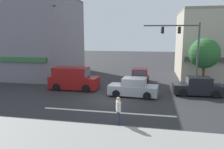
% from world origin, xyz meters
% --- Properties ---
extents(ground_plane, '(120.00, 120.00, 0.00)m').
position_xyz_m(ground_plane, '(0.00, 0.00, 0.00)').
color(ground_plane, '#2B2B2D').
extents(lane_marking_stripe, '(9.00, 0.24, 0.01)m').
position_xyz_m(lane_marking_stripe, '(0.00, -3.50, 0.00)').
color(lane_marking_stripe, silver).
rests_on(lane_marking_stripe, ground).
extents(sidewalk_curb, '(40.00, 5.00, 0.16)m').
position_xyz_m(sidewalk_curb, '(0.00, -8.50, 0.08)').
color(sidewalk_curb, gray).
rests_on(sidewalk_curb, ground).
extents(building_left_block, '(11.34, 11.69, 10.12)m').
position_xyz_m(building_left_block, '(-13.37, 9.41, 5.06)').
color(building_left_block, slate).
rests_on(building_left_block, ground).
extents(building_right_corner, '(10.25, 8.81, 8.12)m').
position_xyz_m(building_right_corner, '(11.03, 11.80, 4.06)').
color(building_right_corner, '#B7AD99').
rests_on(building_right_corner, ground).
extents(street_tree, '(2.91, 2.91, 4.86)m').
position_xyz_m(street_tree, '(7.69, 5.25, 3.39)').
color(street_tree, '#4C3823').
rests_on(street_tree, ground).
extents(utility_pole_near_left, '(1.40, 0.22, 8.60)m').
position_xyz_m(utility_pole_near_left, '(-8.10, 5.08, 4.45)').
color(utility_pole_near_left, brown).
rests_on(utility_pole_near_left, ground).
extents(traffic_light_mast, '(4.87, 0.62, 6.20)m').
position_xyz_m(traffic_light_mast, '(5.76, 3.18, 4.18)').
color(traffic_light_mast, '#47474C').
rests_on(traffic_light_mast, ground).
extents(sedan_crossing_center, '(4.21, 2.11, 1.58)m').
position_xyz_m(sedan_crossing_center, '(1.31, 0.87, 0.71)').
color(sedan_crossing_center, '#999EA3').
rests_on(sedan_crossing_center, ground).
extents(sedan_crossing_rightbound, '(1.88, 4.10, 1.58)m').
position_xyz_m(sedan_crossing_rightbound, '(1.46, 6.29, 0.71)').
color(sedan_crossing_rightbound, maroon).
rests_on(sedan_crossing_rightbound, ground).
extents(van_waiting_far, '(4.61, 2.06, 2.11)m').
position_xyz_m(van_waiting_far, '(-4.57, 2.21, 1.01)').
color(van_waiting_far, maroon).
rests_on(van_waiting_far, ground).
extents(sedan_approaching_near, '(4.14, 1.95, 1.58)m').
position_xyz_m(sedan_approaching_near, '(6.74, 2.28, 0.71)').
color(sedan_approaching_near, black).
rests_on(sedan_approaching_near, ground).
extents(pedestrian_foreground_with_bag, '(0.40, 0.69, 1.67)m').
position_xyz_m(pedestrian_foreground_with_bag, '(1.10, -5.56, 0.95)').
color(pedestrian_foreground_with_bag, '#232838').
rests_on(pedestrian_foreground_with_bag, ground).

